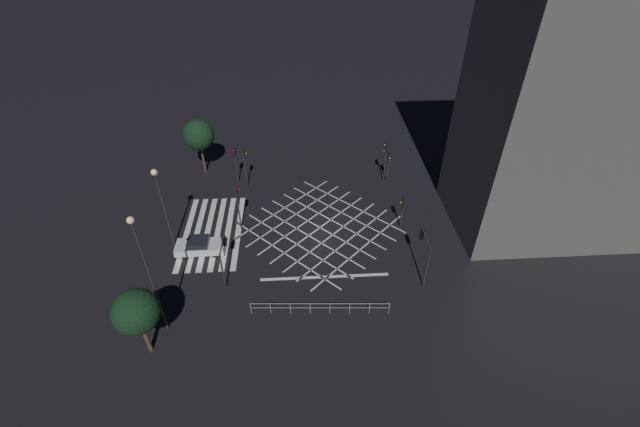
{
  "coord_description": "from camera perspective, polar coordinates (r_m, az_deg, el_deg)",
  "views": [
    {
      "loc": [
        29.44,
        -1.81,
        24.35
      ],
      "look_at": [
        0.0,
        0.0,
        1.59
      ],
      "focal_mm": 24.0,
      "sensor_mm": 36.0,
      "label": 1
    }
  ],
  "objects": [
    {
      "name": "ground_plane",
      "position": [
        38.24,
        -0.0,
        -1.88
      ],
      "size": [
        200.0,
        200.0,
        0.0
      ],
      "primitive_type": "plane",
      "color": "black"
    },
    {
      "name": "street_tree_far",
      "position": [
        28.79,
        -23.32,
        -11.97
      ],
      "size": [
        2.9,
        2.9,
        5.29
      ],
      "color": "brown",
      "rests_on": "ground_plane"
    },
    {
      "name": "traffic_light_median_south",
      "position": [
        36.89,
        -10.85,
        1.82
      ],
      "size": [
        0.36,
        0.39,
        4.43
      ],
      "rotation": [
        0.0,
        0.0,
        1.57
      ],
      "color": "#2D2D30",
      "rests_on": "ground_plane"
    },
    {
      "name": "street_lamp_west",
      "position": [
        27.81,
        -22.35,
        -5.85
      ],
      "size": [
        0.47,
        0.47,
        9.81
      ],
      "color": "#2D2D30",
      "rests_on": "ground_plane"
    },
    {
      "name": "traffic_light_ne_main",
      "position": [
        32.94,
        13.74,
        -4.33
      ],
      "size": [
        2.54,
        0.36,
        3.93
      ],
      "rotation": [
        0.0,
        0.0,
        3.14
      ],
      "color": "#2D2D30",
      "rests_on": "ground_plane"
    },
    {
      "name": "traffic_light_sw_cross",
      "position": [
        42.32,
        -9.96,
        6.96
      ],
      "size": [
        0.36,
        0.39,
        4.4
      ],
      "rotation": [
        0.0,
        0.0,
        1.57
      ],
      "color": "#2D2D30",
      "rests_on": "ground_plane"
    },
    {
      "name": "traffic_light_se_main",
      "position": [
        32.87,
        -12.76,
        -4.98
      ],
      "size": [
        2.49,
        0.36,
        3.5
      ],
      "rotation": [
        0.0,
        0.0,
        3.14
      ],
      "color": "#2D2D30",
      "rests_on": "ground_plane"
    },
    {
      "name": "road_markings",
      "position": [
        38.09,
        -7.52,
        -2.46
      ],
      "size": [
        15.11,
        19.57,
        0.01
      ],
      "color": "silver",
      "rests_on": "ground_plane"
    },
    {
      "name": "street_tree_near",
      "position": [
        45.4,
        -15.87,
        10.04
      ],
      "size": [
        3.12,
        3.12,
        5.92
      ],
      "color": "brown",
      "rests_on": "ground_plane"
    },
    {
      "name": "traffic_light_sw_main",
      "position": [
        43.22,
        -11.28,
        7.19
      ],
      "size": [
        0.39,
        0.36,
        4.12
      ],
      "color": "#2D2D30",
      "rests_on": "ground_plane"
    },
    {
      "name": "traffic_light_median_north",
      "position": [
        37.58,
        10.89,
        0.93
      ],
      "size": [
        0.36,
        0.39,
        3.2
      ],
      "rotation": [
        0.0,
        0.0,
        -1.57
      ],
      "color": "#2D2D30",
      "rests_on": "ground_plane"
    },
    {
      "name": "traffic_light_nw_main",
      "position": [
        43.46,
        9.18,
        6.87
      ],
      "size": [
        0.39,
        0.36,
        3.41
      ],
      "color": "#2D2D30",
      "rests_on": "ground_plane"
    },
    {
      "name": "pedestrian_railing",
      "position": [
        30.91,
        0.0,
        -12.35
      ],
      "size": [
        0.65,
        9.84,
        1.05
      ],
      "rotation": [
        0.0,
        0.0,
        1.51
      ],
      "color": "#B7B7BC",
      "rests_on": "ground_plane"
    },
    {
      "name": "traffic_light_nw_cross",
      "position": [
        43.29,
        8.71,
        7.77
      ],
      "size": [
        0.36,
        0.39,
        4.32
      ],
      "rotation": [
        0.0,
        0.0,
        -1.57
      ],
      "color": "#2D2D30",
      "rests_on": "ground_plane"
    },
    {
      "name": "street_lamp_east",
      "position": [
        35.17,
        -20.59,
        2.69
      ],
      "size": [
        0.54,
        0.54,
        7.62
      ],
      "color": "#2D2D30",
      "rests_on": "ground_plane"
    },
    {
      "name": "waiting_car",
      "position": [
        36.85,
        -15.7,
        -4.19
      ],
      "size": [
        1.71,
        4.04,
        1.27
      ],
      "rotation": [
        0.0,
        0.0,
        1.57
      ],
      "color": "silver",
      "rests_on": "ground_plane"
    }
  ]
}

